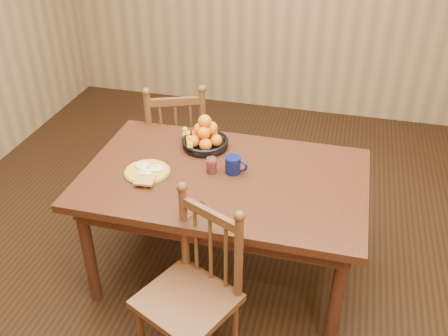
% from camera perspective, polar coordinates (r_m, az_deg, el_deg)
% --- Properties ---
extents(room, '(4.52, 5.02, 2.72)m').
position_cam_1_polar(room, '(2.54, 0.00, 10.47)').
color(room, black).
rests_on(room, ground).
extents(dining_table, '(1.60, 1.00, 0.75)m').
position_cam_1_polar(dining_table, '(2.87, 0.00, -2.26)').
color(dining_table, black).
rests_on(dining_table, ground).
extents(chair_far, '(0.57, 0.56, 0.98)m').
position_cam_1_polar(chair_far, '(3.67, -5.40, 2.58)').
color(chair_far, '#512B18').
rests_on(chair_far, ground).
extents(chair_near, '(0.56, 0.55, 0.94)m').
position_cam_1_polar(chair_near, '(2.55, -3.66, -14.09)').
color(chair_near, '#512B18').
rests_on(chair_near, ground).
extents(breakfast_plate, '(0.26, 0.29, 0.04)m').
position_cam_1_polar(breakfast_plate, '(2.87, -8.78, -0.43)').
color(breakfast_plate, '#59601E').
rests_on(breakfast_plate, dining_table).
extents(fork, '(0.06, 0.18, 0.00)m').
position_cam_1_polar(fork, '(2.56, -3.26, -4.82)').
color(fork, silver).
rests_on(fork, dining_table).
extents(spoon, '(0.07, 0.15, 0.01)m').
position_cam_1_polar(spoon, '(2.82, -7.96, -1.22)').
color(spoon, silver).
rests_on(spoon, dining_table).
extents(coffee_mug, '(0.13, 0.09, 0.10)m').
position_cam_1_polar(coffee_mug, '(2.83, 1.10, 0.37)').
color(coffee_mug, '#0A113C').
rests_on(coffee_mug, dining_table).
extents(juice_glass, '(0.06, 0.06, 0.09)m').
position_cam_1_polar(juice_glass, '(2.83, -1.42, 0.26)').
color(juice_glass, silver).
rests_on(juice_glass, dining_table).
extents(fruit_bowl, '(0.32, 0.29, 0.22)m').
position_cam_1_polar(fruit_bowl, '(3.07, -2.26, 3.46)').
color(fruit_bowl, black).
rests_on(fruit_bowl, dining_table).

